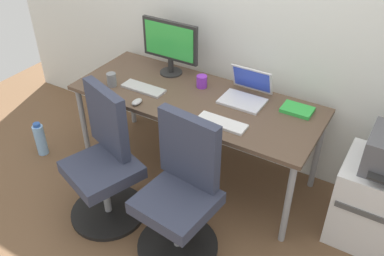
# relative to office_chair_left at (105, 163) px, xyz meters

# --- Properties ---
(ground_plane) EXTENTS (5.28, 5.28, 0.00)m
(ground_plane) POSITION_rel_office_chair_left_xyz_m (0.32, 0.67, -0.42)
(ground_plane) COLOR brown
(desk) EXTENTS (1.84, 0.73, 0.70)m
(desk) POSITION_rel_office_chair_left_xyz_m (0.32, 0.67, 0.22)
(desk) COLOR brown
(desk) RESTS_ON ground
(office_chair_left) EXTENTS (0.56, 0.56, 0.94)m
(office_chair_left) POSITION_rel_office_chair_left_xyz_m (0.00, 0.00, 0.00)
(office_chair_left) COLOR black
(office_chair_left) RESTS_ON ground
(office_chair_right) EXTENTS (0.54, 0.54, 0.94)m
(office_chair_right) POSITION_rel_office_chair_left_xyz_m (0.61, 0.00, 0.00)
(office_chair_right) COLOR black
(office_chair_right) RESTS_ON ground
(side_cabinet) EXTENTS (0.58, 0.47, 0.59)m
(side_cabinet) POSITION_rel_office_chair_left_xyz_m (1.71, 0.70, -0.13)
(side_cabinet) COLOR silver
(side_cabinet) RESTS_ON ground
(water_bottle_on_floor) EXTENTS (0.09, 0.09, 0.31)m
(water_bottle_on_floor) POSITION_rel_office_chair_left_xyz_m (-0.93, 0.19, -0.28)
(water_bottle_on_floor) COLOR #8CBFF2
(water_bottle_on_floor) RESTS_ON ground
(desktop_monitor) EXTENTS (0.48, 0.18, 0.43)m
(desktop_monitor) POSITION_rel_office_chair_left_xyz_m (-0.04, 0.90, 0.53)
(desktop_monitor) COLOR #262626
(desktop_monitor) RESTS_ON desk
(open_laptop) EXTENTS (0.31, 0.30, 0.22)m
(open_laptop) POSITION_rel_office_chair_left_xyz_m (0.64, 0.84, 0.33)
(open_laptop) COLOR silver
(open_laptop) RESTS_ON desk
(keyboard_by_monitor) EXTENTS (0.34, 0.12, 0.02)m
(keyboard_by_monitor) POSITION_rel_office_chair_left_xyz_m (-0.07, 0.57, 0.29)
(keyboard_by_monitor) COLOR #B7B7B7
(keyboard_by_monitor) RESTS_ON desk
(keyboard_by_laptop) EXTENTS (0.34, 0.12, 0.02)m
(keyboard_by_laptop) POSITION_rel_office_chair_left_xyz_m (0.64, 0.46, 0.29)
(keyboard_by_laptop) COLOR silver
(keyboard_by_laptop) RESTS_ON desk
(mouse_by_monitor) EXTENTS (0.06, 0.10, 0.03)m
(mouse_by_monitor) POSITION_rel_office_chair_left_xyz_m (0.01, 0.38, 0.29)
(mouse_by_monitor) COLOR #B7B7B7
(mouse_by_monitor) RESTS_ON desk
(mouse_by_laptop) EXTENTS (0.06, 0.10, 0.03)m
(mouse_by_laptop) POSITION_rel_office_chair_left_xyz_m (-0.43, 0.38, 0.29)
(mouse_by_laptop) COLOR #515156
(mouse_by_laptop) RESTS_ON desk
(coffee_mug) EXTENTS (0.08, 0.08, 0.09)m
(coffee_mug) POSITION_rel_office_chair_left_xyz_m (0.28, 0.83, 0.32)
(coffee_mug) COLOR purple
(coffee_mug) RESTS_ON desk
(pen_cup) EXTENTS (0.07, 0.07, 0.10)m
(pen_cup) POSITION_rel_office_chair_left_xyz_m (-0.31, 0.49, 0.33)
(pen_cup) COLOR slate
(pen_cup) RESTS_ON desk
(notebook) EXTENTS (0.21, 0.15, 0.03)m
(notebook) POSITION_rel_office_chair_left_xyz_m (1.02, 0.87, 0.29)
(notebook) COLOR green
(notebook) RESTS_ON desk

